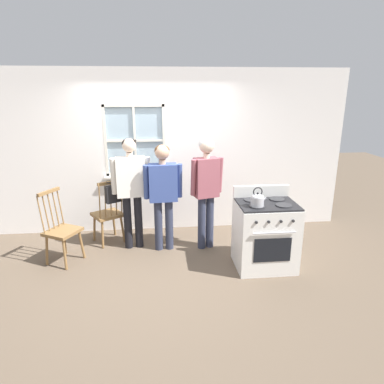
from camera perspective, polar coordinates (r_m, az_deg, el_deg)
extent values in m
plane|color=brown|center=(4.90, -5.41, -12.24)|extent=(16.00, 16.00, 0.00)
cube|color=white|center=(6.12, -25.32, 5.62)|extent=(2.36, 0.06, 2.70)
cube|color=white|center=(6.01, 10.36, 6.79)|extent=(3.05, 0.06, 2.70)
cube|color=white|center=(6.00, -8.98, -1.67)|extent=(0.99, 0.06, 0.97)
cube|color=white|center=(5.69, -9.91, 17.09)|extent=(0.99, 0.06, 0.56)
cube|color=silver|center=(5.79, -9.24, 2.51)|extent=(1.05, 0.10, 0.03)
cube|color=#9EB7C6|center=(5.76, -9.47, 8.48)|extent=(0.93, 0.01, 1.10)
cube|color=silver|center=(5.73, -9.49, 8.44)|extent=(0.04, 0.02, 1.16)
cube|color=silver|center=(5.73, -9.49, 8.44)|extent=(0.99, 0.02, 0.04)
cube|color=silver|center=(5.78, -14.24, 8.22)|extent=(0.04, 0.03, 1.16)
cube|color=silver|center=(5.72, -4.68, 8.60)|extent=(0.04, 0.03, 1.16)
cube|color=silver|center=(5.67, -9.77, 14.04)|extent=(0.99, 0.03, 0.04)
cube|color=silver|center=(5.84, -9.22, 2.99)|extent=(0.99, 0.03, 0.04)
cube|color=olive|center=(5.59, -13.92, -3.67)|extent=(0.57, 0.56, 0.04)
cylinder|color=olive|center=(5.87, -12.88, -5.10)|extent=(0.06, 0.09, 0.44)
cylinder|color=olive|center=(5.75, -15.95, -5.81)|extent=(0.09, 0.06, 0.44)
cylinder|color=olive|center=(5.60, -11.48, -6.10)|extent=(0.09, 0.06, 0.44)
cylinder|color=olive|center=(5.48, -14.67, -6.88)|extent=(0.06, 0.09, 0.44)
cylinder|color=olive|center=(5.42, -11.65, -1.10)|extent=(0.05, 0.07, 0.55)
cylinder|color=olive|center=(5.38, -12.51, -1.27)|extent=(0.05, 0.07, 0.55)
cylinder|color=olive|center=(5.35, -13.38, -1.45)|extent=(0.05, 0.07, 0.55)
cylinder|color=olive|center=(5.32, -14.25, -1.64)|extent=(0.05, 0.07, 0.55)
cylinder|color=olive|center=(5.28, -15.14, -1.82)|extent=(0.05, 0.07, 0.55)
cube|color=olive|center=(5.27, -13.59, 1.52)|extent=(0.34, 0.23, 0.04)
cube|color=olive|center=(5.13, -20.74, -6.18)|extent=(0.55, 0.56, 0.04)
cylinder|color=olive|center=(5.02, -20.44, -9.74)|extent=(0.06, 0.09, 0.44)
cylinder|color=olive|center=(5.24, -17.91, -8.31)|extent=(0.09, 0.06, 0.44)
cylinder|color=olive|center=(5.23, -23.04, -8.93)|extent=(0.09, 0.06, 0.44)
cylinder|color=olive|center=(5.44, -20.49, -7.61)|extent=(0.06, 0.09, 0.44)
cylinder|color=olive|center=(5.04, -23.87, -3.65)|extent=(0.07, 0.05, 0.55)
cylinder|color=olive|center=(5.10, -23.15, -3.34)|extent=(0.07, 0.05, 0.55)
cylinder|color=olive|center=(5.15, -22.44, -3.03)|extent=(0.07, 0.05, 0.55)
cylinder|color=olive|center=(5.21, -21.75, -2.73)|extent=(0.07, 0.05, 0.55)
cylinder|color=olive|center=(5.27, -21.07, -2.43)|extent=(0.07, 0.05, 0.55)
cube|color=olive|center=(5.07, -22.80, 0.04)|extent=(0.22, 0.35, 0.04)
cylinder|color=black|center=(5.33, -10.66, -4.96)|extent=(0.12, 0.12, 0.84)
cylinder|color=black|center=(5.34, -8.90, -4.85)|extent=(0.12, 0.12, 0.84)
cube|color=white|center=(5.11, -10.18, 2.51)|extent=(0.44, 0.26, 0.59)
cylinder|color=white|center=(5.09, -12.99, 2.54)|extent=(0.09, 0.12, 0.54)
cylinder|color=white|center=(5.10, -7.38, 2.88)|extent=(0.09, 0.12, 0.54)
cylinder|color=beige|center=(5.04, -10.37, 6.14)|extent=(0.10, 0.10, 0.07)
sphere|color=beige|center=(5.02, -10.45, 7.67)|extent=(0.20, 0.20, 0.20)
ellipsoid|color=black|center=(5.03, -10.47, 7.90)|extent=(0.21, 0.21, 0.17)
cylinder|color=#2D3347|center=(5.22, -5.56, -5.55)|extent=(0.12, 0.12, 0.78)
cylinder|color=#2D3347|center=(5.23, -3.82, -5.45)|extent=(0.12, 0.12, 0.78)
cube|color=#384C8E|center=(5.01, -4.87, 1.58)|extent=(0.42, 0.23, 0.55)
cylinder|color=#384C8E|center=(4.97, -7.66, 1.63)|extent=(0.08, 0.12, 0.51)
cylinder|color=#384C8E|center=(5.00, -2.08, 1.88)|extent=(0.08, 0.12, 0.51)
cylinder|color=tan|center=(4.93, -4.96, 5.03)|extent=(0.10, 0.10, 0.07)
sphere|color=tan|center=(4.91, -5.01, 6.63)|extent=(0.21, 0.21, 0.21)
ellipsoid|color=brown|center=(4.92, -5.02, 6.88)|extent=(0.22, 0.22, 0.17)
cylinder|color=#2D3347|center=(5.23, 1.63, -5.14)|extent=(0.12, 0.12, 0.83)
cylinder|color=#2D3347|center=(5.28, 2.97, -4.93)|extent=(0.12, 0.12, 0.83)
cube|color=#934C56|center=(5.03, 2.40, 2.43)|extent=(0.39, 0.30, 0.58)
cylinder|color=#934C56|center=(4.93, 0.25, 2.41)|extent=(0.10, 0.13, 0.54)
cylinder|color=#934C56|center=(5.10, 4.67, 2.84)|extent=(0.10, 0.13, 0.54)
cylinder|color=beige|center=(4.96, 2.45, 6.08)|extent=(0.10, 0.10, 0.07)
sphere|color=beige|center=(4.94, 2.47, 7.74)|extent=(0.22, 0.22, 0.22)
ellipsoid|color=silver|center=(4.95, 2.40, 7.99)|extent=(0.22, 0.22, 0.18)
cube|color=white|center=(4.80, 12.07, -7.17)|extent=(0.79, 0.64, 0.90)
cube|color=black|center=(4.64, 12.42, -1.95)|extent=(0.77, 0.61, 0.02)
cylinder|color=#2D2D30|center=(4.46, 10.77, -2.36)|extent=(0.20, 0.20, 0.02)
cylinder|color=#2D2D30|center=(4.58, 15.03, -2.16)|extent=(0.20, 0.20, 0.02)
cylinder|color=#2D2D30|center=(4.70, 9.90, -1.33)|extent=(0.20, 0.20, 0.02)
cylinder|color=#2D2D30|center=(4.80, 13.97, -1.17)|extent=(0.20, 0.20, 0.02)
cube|color=white|center=(4.87, 11.45, 0.17)|extent=(0.79, 0.06, 0.16)
cube|color=black|center=(4.55, 13.26, -9.43)|extent=(0.49, 0.01, 0.32)
cylinder|color=silver|center=(4.43, 13.57, -6.63)|extent=(0.55, 0.02, 0.02)
cylinder|color=#232326|center=(4.31, 10.68, -5.01)|extent=(0.04, 0.02, 0.04)
cylinder|color=#232326|center=(4.36, 12.67, -4.89)|extent=(0.04, 0.02, 0.04)
cylinder|color=#232326|center=(4.41, 14.61, -4.77)|extent=(0.04, 0.02, 0.04)
cylinder|color=#232326|center=(4.47, 16.51, -4.65)|extent=(0.04, 0.02, 0.04)
cylinder|color=#B7B7BC|center=(4.44, 10.82, -1.52)|extent=(0.17, 0.17, 0.12)
ellipsoid|color=#B7B7BC|center=(4.42, 10.86, -0.78)|extent=(0.16, 0.16, 0.07)
sphere|color=black|center=(4.41, 10.90, -0.22)|extent=(0.03, 0.03, 0.03)
cylinder|color=#B7B7BC|center=(4.46, 11.83, -1.26)|extent=(0.08, 0.03, 0.07)
torus|color=black|center=(4.40, 10.91, 0.03)|extent=(0.12, 0.01, 0.12)
cylinder|color=#935B3D|center=(5.76, -8.00, 3.03)|extent=(0.16, 0.16, 0.07)
cylinder|color=#33261C|center=(5.75, -8.01, 3.31)|extent=(0.14, 0.14, 0.01)
cone|color=#2D7038|center=(5.73, -7.83, 4.43)|extent=(0.06, 0.05, 0.21)
cone|color=#2D7038|center=(5.75, -8.22, 4.01)|extent=(0.06, 0.05, 0.13)
cone|color=#2D7038|center=(5.71, -8.08, 4.04)|extent=(0.04, 0.08, 0.15)
cube|color=black|center=(5.23, -13.06, -0.32)|extent=(0.23, 0.19, 0.26)
torus|color=black|center=(5.25, -13.55, 1.66)|extent=(0.17, 0.17, 0.01)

